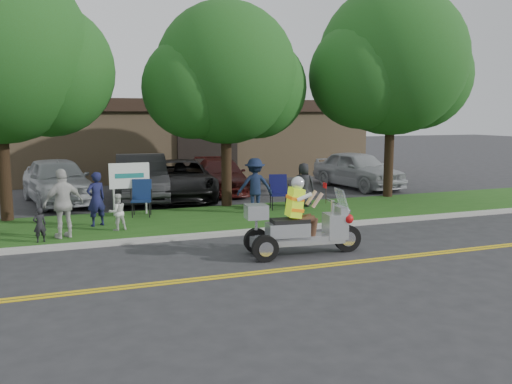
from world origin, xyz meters
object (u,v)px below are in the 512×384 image
object	(u,v)px
parked_car_far_right	(358,169)
parked_car_far_left	(58,180)
lawn_chair_a	(279,190)
spectator_adult_left	(96,199)
parked_car_mid	(181,179)
spectator_adult_right	(63,204)
trike_scooter	(299,228)
lawn_chair_b	(142,195)
parked_car_right	(220,176)
parked_car_left	(141,178)

from	to	relation	value
parked_car_far_right	parked_car_far_left	bearing A→B (deg)	171.48
lawn_chair_a	spectator_adult_left	world-z (taller)	spectator_adult_left
parked_car_mid	parked_car_far_right	size ratio (longest dim) A/B	1.12
lawn_chair_a	parked_car_far_left	size ratio (longest dim) A/B	0.23
parked_car_far_left	spectator_adult_right	bearing A→B (deg)	-99.44
trike_scooter	parked_car_far_left	bearing A→B (deg)	123.68
spectator_adult_left	spectator_adult_right	bearing A→B (deg)	30.90
spectator_adult_left	lawn_chair_b	bearing A→B (deg)	-165.31
parked_car_mid	parked_car_right	xyz separation A→B (m)	(1.93, 1.09, -0.06)
spectator_adult_left	parked_car_mid	world-z (taller)	spectator_adult_left
lawn_chair_b	parked_car_right	bearing A→B (deg)	64.04
trike_scooter	parked_car_right	xyz separation A→B (m)	(1.29, 10.46, 0.05)
lawn_chair_a	parked_car_left	bearing A→B (deg)	147.74
lawn_chair_b	spectator_adult_right	xyz separation A→B (m)	(-2.36, -2.42, 0.25)
spectator_adult_right	parked_car_right	world-z (taller)	spectator_adult_right
lawn_chair_b	spectator_adult_right	size ratio (longest dim) A/B	0.64
parked_car_mid	lawn_chair_a	bearing A→B (deg)	-48.82
trike_scooter	parked_car_left	size ratio (longest dim) A/B	0.54
parked_car_far_right	lawn_chair_a	bearing A→B (deg)	-150.58
parked_car_right	lawn_chair_a	bearing A→B (deg)	-75.97
spectator_adult_right	lawn_chair_b	bearing A→B (deg)	-156.91
parked_car_left	spectator_adult_right	bearing A→B (deg)	-108.20
lawn_chair_b	parked_car_mid	world-z (taller)	parked_car_mid
parked_car_mid	parked_car_far_right	bearing A→B (deg)	11.71
spectator_adult_right	parked_car_right	bearing A→B (deg)	-154.48
parked_car_mid	parked_car_right	bearing A→B (deg)	38.96
spectator_adult_right	parked_car_mid	bearing A→B (deg)	-149.03
lawn_chair_a	parked_car_right	distance (m)	5.07
lawn_chair_a	spectator_adult_right	bearing A→B (deg)	-149.06
parked_car_far_left	parked_car_mid	size ratio (longest dim) A/B	0.92
spectator_adult_right	parked_car_left	bearing A→B (deg)	-137.98
lawn_chair_b	spectator_adult_left	world-z (taller)	spectator_adult_left
trike_scooter	lawn_chair_a	world-z (taller)	trike_scooter
lawn_chair_b	parked_car_right	xyz separation A→B (m)	(4.01, 4.70, -0.05)
parked_car_left	spectator_adult_left	bearing A→B (deg)	-105.29
parked_car_far_right	lawn_chair_b	bearing A→B (deg)	-166.52
trike_scooter	parked_car_right	distance (m)	10.54
spectator_adult_left	spectator_adult_right	size ratio (longest dim) A/B	0.87
trike_scooter	spectator_adult_right	size ratio (longest dim) A/B	1.59
lawn_chair_a	lawn_chair_b	distance (m)	4.53
lawn_chair_a	parked_car_right	bearing A→B (deg)	109.96
spectator_adult_right	parked_car_right	distance (m)	9.56
parked_car_mid	parked_car_right	distance (m)	2.22
trike_scooter	spectator_adult_left	xyz separation A→B (m)	(-4.18, 4.61, 0.23)
lawn_chair_a	spectator_adult_left	bearing A→B (deg)	-158.15
spectator_adult_right	parked_car_left	xyz separation A→B (m)	(2.94, 6.22, -0.13)
trike_scooter	spectator_adult_right	xyz separation A→B (m)	(-5.08, 3.35, 0.35)
lawn_chair_a	parked_car_mid	size ratio (longest dim) A/B	0.21
trike_scooter	spectator_adult_left	bearing A→B (deg)	138.42
lawn_chair_b	parked_car_left	distance (m)	3.84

